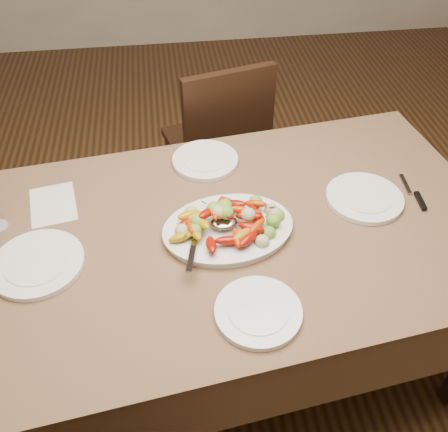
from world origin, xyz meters
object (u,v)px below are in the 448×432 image
object	(u,v)px
dining_table	(224,301)
chair_far	(214,143)
plate_far	(205,160)
plate_left	(38,264)
plate_right	(364,198)
serving_platter	(228,230)
plate_near	(258,312)

from	to	relation	value
dining_table	chair_far	size ratio (longest dim) A/B	1.94
plate_far	plate_left	bearing A→B (deg)	-141.22
plate_right	serving_platter	bearing A→B (deg)	-168.98
serving_platter	dining_table	bearing A→B (deg)	126.77
dining_table	chair_far	bearing A→B (deg)	85.42
serving_platter	plate_left	size ratio (longest dim) A/B	1.47
plate_far	plate_near	world-z (taller)	same
chair_far	plate_far	bearing A→B (deg)	65.32
dining_table	plate_right	bearing A→B (deg)	9.15
dining_table	plate_left	world-z (taller)	plate_left
dining_table	plate_left	size ratio (longest dim) A/B	6.55
plate_far	dining_table	bearing A→B (deg)	-86.72
plate_left	plate_far	distance (m)	0.72
chair_far	serving_platter	size ratio (longest dim) A/B	2.30
serving_platter	plate_right	xyz separation A→B (m)	(0.49, 0.10, -0.00)
dining_table	plate_far	world-z (taller)	plate_far
plate_left	dining_table	bearing A→B (deg)	7.67
chair_far	plate_right	size ratio (longest dim) A/B	3.57
plate_left	plate_near	bearing A→B (deg)	-22.76
dining_table	plate_left	bearing A→B (deg)	-172.33
plate_left	plate_right	distance (m)	1.10
dining_table	chair_far	xyz separation A→B (m)	(0.07, 0.90, 0.10)
dining_table	serving_platter	bearing A→B (deg)	-53.23
plate_left	serving_platter	bearing A→B (deg)	6.11
dining_table	plate_near	world-z (taller)	plate_near
dining_table	plate_right	world-z (taller)	plate_right
plate_left	plate_near	xyz separation A→B (m)	(0.63, -0.26, 0.00)
plate_left	plate_far	bearing A→B (deg)	38.78
chair_far	plate_left	size ratio (longest dim) A/B	3.38
chair_far	plate_near	size ratio (longest dim) A/B	3.88
dining_table	plate_left	xyz separation A→B (m)	(-0.58, -0.08, 0.39)
plate_left	plate_far	xyz separation A→B (m)	(0.56, 0.45, 0.00)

